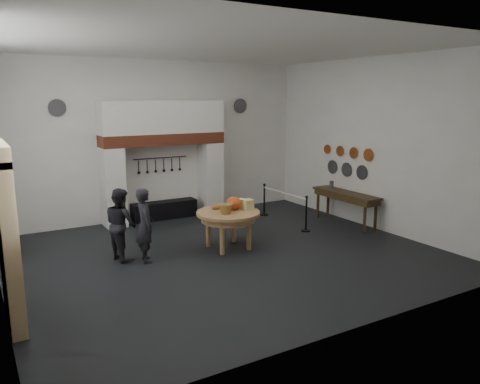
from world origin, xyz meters
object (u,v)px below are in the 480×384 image
work_table (228,213)px  visitor_near (145,225)px  barrier_post_far (264,200)px  iron_range (164,210)px  visitor_far (121,224)px  barrier_post_near (306,215)px  side_table (346,193)px

work_table → visitor_near: visitor_near is taller
visitor_near → barrier_post_far: 4.87m
iron_range → visitor_far: visitor_far is taller
iron_range → barrier_post_near: barrier_post_near is taller
work_table → visitor_far: 2.41m
iron_range → barrier_post_near: (2.71, -3.15, 0.20)m
barrier_post_near → visitor_far: bearing=176.1°
work_table → barrier_post_near: bearing=4.4°
visitor_far → side_table: bearing=-105.3°
barrier_post_far → barrier_post_near: bearing=-90.0°
work_table → side_table: (3.82, 0.22, 0.03)m
work_table → barrier_post_far: bearing=41.9°
work_table → barrier_post_far: barrier_post_far is taller
iron_range → work_table: size_ratio=1.29×
work_table → visitor_near: size_ratio=0.92×
barrier_post_near → barrier_post_far: 2.00m
visitor_far → iron_range: bearing=-48.9°
work_table → barrier_post_near: size_ratio=1.63×
visitor_near → barrier_post_near: bearing=-83.1°
visitor_near → side_table: (5.78, 0.11, 0.07)m
visitor_near → visitor_far: (-0.40, 0.40, -0.01)m
work_table → visitor_far: size_ratio=0.94×
visitor_near → visitor_far: 0.57m
side_table → barrier_post_far: bearing=125.2°
work_table → barrier_post_far: size_ratio=1.63×
visitor_near → barrier_post_far: (4.39, 2.08, -0.35)m
iron_range → barrier_post_near: 4.16m
visitor_near → barrier_post_near: (4.39, 0.08, -0.35)m
iron_range → visitor_near: size_ratio=1.19×
iron_range → visitor_near: (-1.68, -3.23, 0.55)m
iron_range → work_table: work_table is taller
work_table → side_table: size_ratio=0.67×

